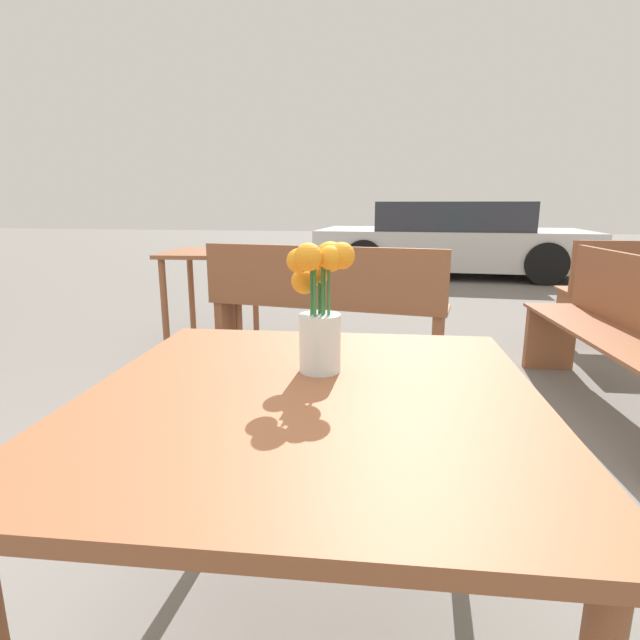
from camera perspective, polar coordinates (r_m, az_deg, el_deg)
table_front at (r=1.08m, az=-0.95°, el=-12.69°), size 1.00×1.05×0.74m
flower_vase at (r=1.13m, az=-0.01°, el=1.10°), size 0.15×0.15×0.30m
bench_near at (r=3.08m, az=31.40°, el=-1.08°), size 0.54×1.69×0.85m
bench_far at (r=3.41m, az=0.45°, el=2.09°), size 1.69×0.56×0.85m
table_back at (r=4.07m, az=-12.29°, el=5.77°), size 0.76×0.80×0.75m
parked_car at (r=8.43m, az=14.65°, el=8.89°), size 4.19×2.06×1.15m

